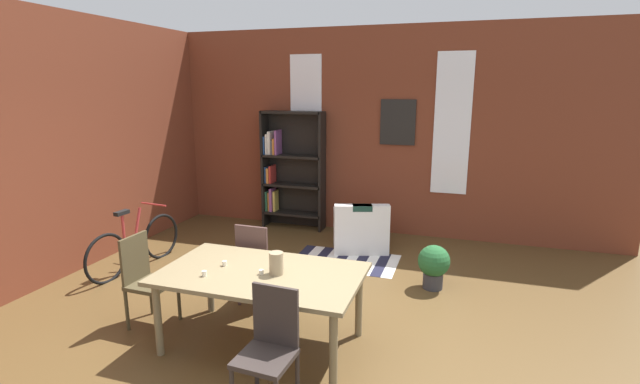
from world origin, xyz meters
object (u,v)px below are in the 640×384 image
dining_chair_far_left (257,261)px  dining_chair_head_left (145,277)px  bookshelf_tall (289,169)px  armchair_white (360,230)px  dining_chair_near_right (269,346)px  potted_plant_by_shelf (434,264)px  dining_table (261,279)px  bicycle_second (135,245)px  vase_on_table (276,263)px

dining_chair_far_left → dining_chair_head_left: size_ratio=1.00×
bookshelf_tall → armchair_white: 1.77m
dining_chair_near_right → dining_chair_far_left: same height
dining_chair_head_left → dining_chair_near_right: bearing=-24.1°
dining_chair_near_right → potted_plant_by_shelf: dining_chair_near_right is taller
bookshelf_tall → potted_plant_by_shelf: bearing=-35.2°
dining_chair_near_right → armchair_white: (-0.15, 3.70, -0.23)m
dining_table → armchair_white: bearing=84.7°
dining_chair_near_right → bicycle_second: dining_chair_near_right is taller
dining_chair_near_right → bookshelf_tall: (-1.59, 4.41, 0.52)m
dining_table → potted_plant_by_shelf: dining_table is taller
bookshelf_tall → armchair_white: bearing=-26.4°
armchair_white → potted_plant_by_shelf: (1.18, -1.13, 0.03)m
dining_chair_head_left → armchair_white: (1.57, 2.93, -0.23)m
dining_chair_head_left → armchair_white: bearing=61.8°
vase_on_table → dining_chair_near_right: bearing=-70.9°
armchair_white → dining_chair_far_left: bearing=-107.7°
vase_on_table → bicycle_second: bearing=155.0°
dining_chair_near_right → potted_plant_by_shelf: (1.02, 2.57, -0.20)m
dining_chair_far_left → bicycle_second: size_ratio=0.59×
bicycle_second → bookshelf_tall: bearing=62.5°
vase_on_table → bookshelf_tall: bookshelf_tall is taller
armchair_white → potted_plant_by_shelf: armchair_white is taller
vase_on_table → potted_plant_by_shelf: (1.29, 1.80, -0.54)m
vase_on_table → dining_chair_head_left: bearing=179.9°
dining_chair_near_right → dining_chair_far_left: (-0.84, 1.54, 0.00)m
dining_chair_head_left → potted_plant_by_shelf: (2.75, 1.80, -0.20)m
dining_chair_far_left → potted_plant_by_shelf: (1.87, 1.03, -0.20)m
dining_chair_near_right → armchair_white: 3.71m
vase_on_table → potted_plant_by_shelf: size_ratio=0.38×
armchair_white → bicycle_second: (-2.70, -1.72, 0.05)m
vase_on_table → dining_chair_near_right: 0.88m
potted_plant_by_shelf → bicycle_second: bearing=-171.3°
bicycle_second → dining_table: bearing=-26.4°
dining_chair_far_left → armchair_white: 2.28m
dining_chair_head_left → dining_table: bearing=-0.1°
dining_table → dining_chair_far_left: 0.89m
dining_chair_far_left → dining_chair_head_left: same height
dining_table → dining_chair_near_right: 0.89m
dining_table → bicycle_second: bicycle_second is taller
dining_table → bookshelf_tall: size_ratio=0.92×
dining_chair_head_left → armchair_white: size_ratio=0.95×
dining_chair_far_left → armchair_white: bearing=72.3°
dining_table → vase_on_table: 0.24m
vase_on_table → dining_chair_head_left: size_ratio=0.22×
armchair_white → vase_on_table: bearing=-92.2°
vase_on_table → bookshelf_tall: (-1.32, 3.64, 0.18)m
dining_chair_near_right → armchair_white: dining_chair_near_right is taller
dining_table → bookshelf_tall: 3.84m
dining_chair_far_left → dining_chair_head_left: (-0.88, -0.77, 0.00)m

